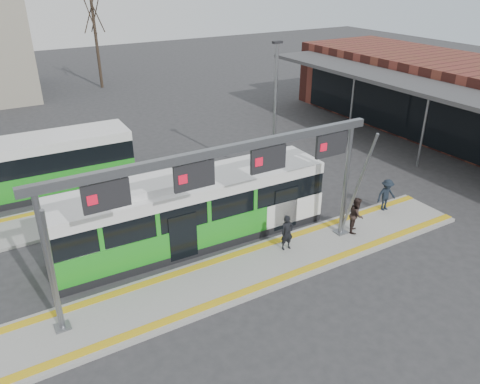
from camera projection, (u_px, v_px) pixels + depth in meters
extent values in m
plane|color=#2D2D30|center=(237.00, 276.00, 18.22)|extent=(120.00, 120.00, 0.00)
cube|color=gray|center=(237.00, 274.00, 18.18)|extent=(22.00, 3.00, 0.15)
cube|color=gray|center=(83.00, 214.00, 22.56)|extent=(20.00, 3.00, 0.15)
cube|color=gold|center=(223.00, 258.00, 19.04)|extent=(22.00, 0.35, 0.02)
cube|color=gold|center=(253.00, 289.00, 17.25)|extent=(22.00, 0.35, 0.02)
cube|color=gold|center=(77.00, 203.00, 23.41)|extent=(20.00, 0.35, 0.02)
cylinder|color=slate|center=(49.00, 264.00, 14.31)|extent=(0.20, 0.20, 5.05)
cube|color=slate|center=(63.00, 327.00, 15.41)|extent=(0.50, 0.50, 0.06)
cylinder|color=slate|center=(54.00, 276.00, 13.77)|extent=(0.12, 1.46, 4.90)
cylinder|color=slate|center=(346.00, 181.00, 19.78)|extent=(0.20, 0.20, 5.05)
cube|color=slate|center=(340.00, 232.00, 20.88)|extent=(0.50, 0.50, 0.06)
cylinder|color=slate|center=(357.00, 187.00, 19.24)|extent=(0.12, 1.46, 4.90)
cube|color=slate|center=(220.00, 151.00, 15.94)|extent=(13.00, 0.25, 0.30)
cube|color=black|center=(106.00, 196.00, 14.43)|extent=(1.50, 0.12, 0.95)
cube|color=red|center=(92.00, 200.00, 14.17)|extent=(0.32, 0.02, 0.32)
cube|color=black|center=(194.00, 176.00, 15.79)|extent=(1.50, 0.12, 0.95)
cube|color=red|center=(183.00, 179.00, 15.53)|extent=(0.32, 0.02, 0.32)
cube|color=black|center=(268.00, 159.00, 17.16)|extent=(1.50, 0.12, 0.95)
cube|color=red|center=(259.00, 162.00, 16.90)|extent=(0.32, 0.02, 0.32)
cube|color=black|center=(331.00, 145.00, 18.53)|extent=(1.50, 0.12, 0.95)
cube|color=red|center=(324.00, 147.00, 18.27)|extent=(0.32, 0.02, 0.32)
cube|color=black|center=(456.00, 127.00, 28.55)|extent=(0.15, 28.00, 3.60)
cube|color=#3F3F42|center=(449.00, 92.00, 26.95)|extent=(4.00, 30.00, 0.25)
cylinder|color=slate|center=(423.00, 133.00, 27.12)|extent=(0.14, 0.14, 4.30)
cylinder|color=slate|center=(351.00, 108.00, 31.76)|extent=(0.14, 0.14, 4.30)
cube|color=black|center=(194.00, 237.00, 20.49)|extent=(11.91, 2.79, 0.35)
cube|color=#20901F|center=(193.00, 222.00, 20.17)|extent=(11.91, 2.79, 1.14)
cube|color=black|center=(192.00, 200.00, 19.70)|extent=(11.90, 2.71, 0.99)
cube|color=white|center=(192.00, 185.00, 19.38)|extent=(11.91, 2.79, 0.49)
cube|color=orange|center=(307.00, 161.00, 22.01)|extent=(0.09, 1.76, 0.28)
cube|color=white|center=(145.00, 186.00, 18.34)|extent=(3.00, 1.83, 0.30)
cylinder|color=black|center=(105.00, 271.00, 17.66)|extent=(0.99, 0.32, 0.99)
cylinder|color=black|center=(92.00, 244.00, 19.41)|extent=(0.99, 0.32, 0.99)
cylinder|color=black|center=(276.00, 222.00, 21.04)|extent=(0.99, 0.32, 0.99)
cylinder|color=black|center=(251.00, 202.00, 22.78)|extent=(0.99, 0.32, 0.99)
cube|color=black|center=(16.00, 195.00, 24.26)|extent=(12.14, 2.89, 0.35)
cube|color=#20901F|center=(13.00, 181.00, 23.93)|extent=(12.14, 2.89, 1.16)
cube|color=black|center=(9.00, 162.00, 23.45)|extent=(12.14, 2.81, 1.01)
cube|color=white|center=(5.00, 148.00, 23.12)|extent=(12.14, 2.89, 0.50)
cylinder|color=black|center=(91.00, 183.00, 24.80)|extent=(1.01, 0.33, 1.01)
cylinder|color=black|center=(82.00, 168.00, 26.58)|extent=(1.01, 0.33, 1.01)
imported|color=black|center=(287.00, 233.00, 19.38)|extent=(0.60, 0.42, 1.55)
imported|color=#2C211D|center=(356.00, 215.00, 20.66)|extent=(1.00, 1.00, 1.64)
imported|color=black|center=(386.00, 195.00, 22.50)|extent=(1.09, 0.71, 1.59)
cylinder|color=#382B21|center=(97.00, 45.00, 44.42)|extent=(0.28, 0.28, 8.04)
cylinder|color=slate|center=(275.00, 116.00, 24.68)|extent=(0.16, 0.16, 7.48)
cube|color=black|center=(277.00, 42.00, 23.04)|extent=(0.50, 0.25, 0.12)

